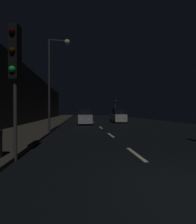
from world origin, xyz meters
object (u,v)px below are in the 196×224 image
at_px(traffic_light_far_right, 115,100).
at_px(streetlamp_overhead, 55,71).
at_px(car_approaching_headlights, 85,117).
at_px(car_parked_right_far, 118,116).
at_px(traffic_light_near_left, 15,62).

distance_m(traffic_light_far_right, streetlamp_overhead, 19.29).
distance_m(car_approaching_headlights, car_parked_right_far, 5.88).
bearing_deg(car_parked_right_far, car_approaching_headlights, 119.13).
relative_size(streetlamp_overhead, car_approaching_headlights, 1.79).
relative_size(traffic_light_far_right, streetlamp_overhead, 0.70).
distance_m(traffic_light_near_left, traffic_light_far_right, 26.23).
bearing_deg(traffic_light_near_left, car_approaching_headlights, 179.19).
bearing_deg(car_approaching_headlights, streetlamp_overhead, -17.07).
xyz_separation_m(traffic_light_far_right, car_parked_right_far, (-0.80, -5.83, -2.89)).
distance_m(streetlamp_overhead, car_approaching_headlights, 9.78).
height_order(car_approaching_headlights, car_parked_right_far, car_approaching_headlights).
bearing_deg(traffic_light_far_right, car_approaching_headlights, -34.51).
bearing_deg(streetlamp_overhead, car_parked_right_far, 55.79).
bearing_deg(car_parked_right_far, streetlamp_overhead, 145.79).
bearing_deg(traffic_light_near_left, traffic_light_far_right, 169.88).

